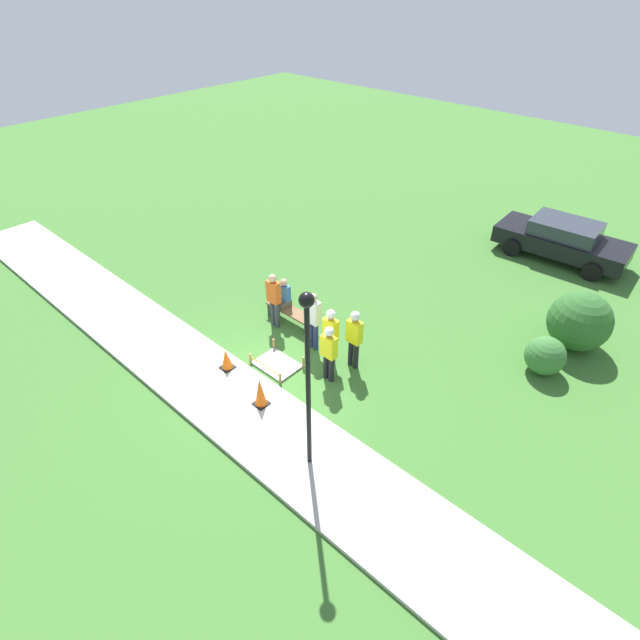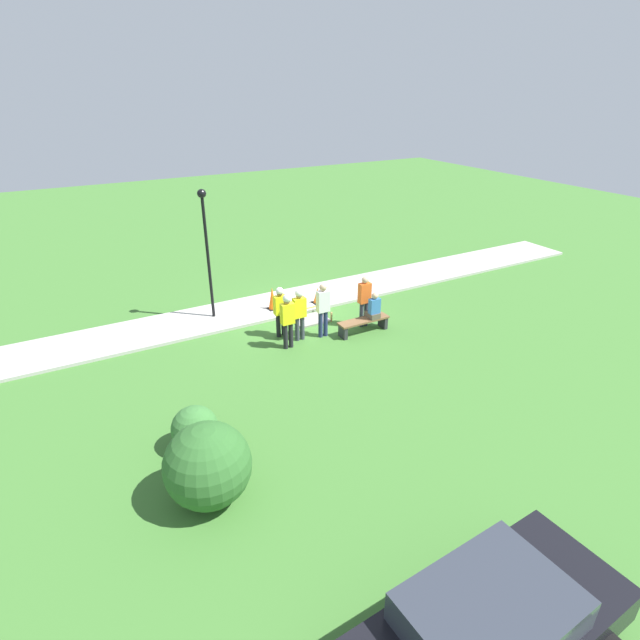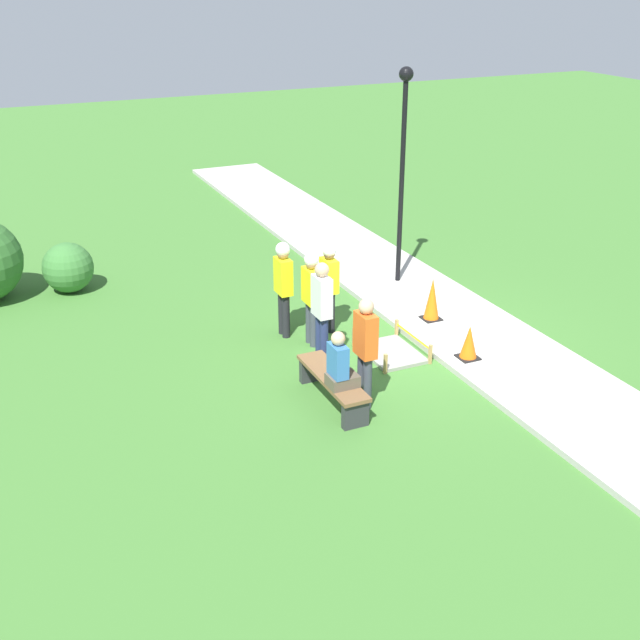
{
  "view_description": "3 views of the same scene",
  "coord_description": "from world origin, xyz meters",
  "px_view_note": "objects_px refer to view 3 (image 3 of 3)",
  "views": [
    {
      "loc": [
        7.47,
        -6.09,
        8.89
      ],
      "look_at": [
        0.36,
        1.72,
        1.17
      ],
      "focal_mm": 28.0,
      "sensor_mm": 36.0,
      "label": 1
    },
    {
      "loc": [
        7.02,
        14.2,
        7.35
      ],
      "look_at": [
        0.25,
        2.02,
        0.71
      ],
      "focal_mm": 28.0,
      "sensor_mm": 36.0,
      "label": 2
    },
    {
      "loc": [
        -10.94,
        6.84,
        6.17
      ],
      "look_at": [
        0.16,
        1.78,
        0.74
      ],
      "focal_mm": 45.0,
      "sensor_mm": 36.0,
      "label": 3
    }
  ],
  "objects_px": {
    "traffic_cone_near_patch": "(469,342)",
    "worker_assistant": "(329,280)",
    "person_seated_on_bench": "(340,365)",
    "worker_supervisor": "(283,281)",
    "park_bench": "(332,383)",
    "worker_trainee": "(311,291)",
    "bystander_in_orange_shirt": "(365,346)",
    "lamppost_near": "(403,147)",
    "traffic_cone_far_patch": "(432,299)",
    "bystander_in_gray_shirt": "(322,307)"
  },
  "relations": [
    {
      "from": "traffic_cone_near_patch",
      "to": "worker_assistant",
      "type": "xyz_separation_m",
      "value": [
        2.18,
        1.56,
        0.59
      ]
    },
    {
      "from": "worker_trainee",
      "to": "lamppost_near",
      "type": "relative_size",
      "value": 0.4
    },
    {
      "from": "traffic_cone_near_patch",
      "to": "lamppost_near",
      "type": "relative_size",
      "value": 0.14
    },
    {
      "from": "person_seated_on_bench",
      "to": "worker_trainee",
      "type": "bearing_deg",
      "value": -14.26
    },
    {
      "from": "person_seated_on_bench",
      "to": "worker_assistant",
      "type": "relative_size",
      "value": 0.53
    },
    {
      "from": "person_seated_on_bench",
      "to": "worker_supervisor",
      "type": "distance_m",
      "value": 2.94
    },
    {
      "from": "bystander_in_orange_shirt",
      "to": "traffic_cone_near_patch",
      "type": "bearing_deg",
      "value": -76.8
    },
    {
      "from": "lamppost_near",
      "to": "bystander_in_orange_shirt",
      "type": "bearing_deg",
      "value": 144.75
    },
    {
      "from": "traffic_cone_near_patch",
      "to": "person_seated_on_bench",
      "type": "bearing_deg",
      "value": 102.47
    },
    {
      "from": "traffic_cone_far_patch",
      "to": "park_bench",
      "type": "xyz_separation_m",
      "value": [
        -1.89,
        2.93,
        -0.17
      ]
    },
    {
      "from": "worker_supervisor",
      "to": "worker_trainee",
      "type": "relative_size",
      "value": 1.03
    },
    {
      "from": "bystander_in_gray_shirt",
      "to": "worker_trainee",
      "type": "bearing_deg",
      "value": -11.22
    },
    {
      "from": "traffic_cone_far_patch",
      "to": "worker_assistant",
      "type": "bearing_deg",
      "value": 73.79
    },
    {
      "from": "person_seated_on_bench",
      "to": "worker_trainee",
      "type": "height_order",
      "value": "worker_trainee"
    },
    {
      "from": "traffic_cone_far_patch",
      "to": "bystander_in_gray_shirt",
      "type": "height_order",
      "value": "bystander_in_gray_shirt"
    },
    {
      "from": "park_bench",
      "to": "person_seated_on_bench",
      "type": "distance_m",
      "value": 0.6
    },
    {
      "from": "worker_assistant",
      "to": "traffic_cone_far_patch",
      "type": "bearing_deg",
      "value": -106.21
    },
    {
      "from": "traffic_cone_far_patch",
      "to": "worker_assistant",
      "type": "height_order",
      "value": "worker_assistant"
    },
    {
      "from": "worker_assistant",
      "to": "bystander_in_orange_shirt",
      "type": "height_order",
      "value": "bystander_in_orange_shirt"
    },
    {
      "from": "park_bench",
      "to": "person_seated_on_bench",
      "type": "bearing_deg",
      "value": 171.72
    },
    {
      "from": "worker_trainee",
      "to": "person_seated_on_bench",
      "type": "bearing_deg",
      "value": 165.74
    },
    {
      "from": "park_bench",
      "to": "bystander_in_gray_shirt",
      "type": "height_order",
      "value": "bystander_in_gray_shirt"
    },
    {
      "from": "traffic_cone_far_patch",
      "to": "worker_assistant",
      "type": "distance_m",
      "value": 1.99
    },
    {
      "from": "worker_assistant",
      "to": "bystander_in_orange_shirt",
      "type": "bearing_deg",
      "value": 165.99
    },
    {
      "from": "worker_trainee",
      "to": "bystander_in_orange_shirt",
      "type": "distance_m",
      "value": 2.31
    },
    {
      "from": "lamppost_near",
      "to": "worker_assistant",
      "type": "bearing_deg",
      "value": 122.95
    },
    {
      "from": "worker_assistant",
      "to": "lamppost_near",
      "type": "xyz_separation_m",
      "value": [
        1.48,
        -2.28,
        1.9
      ]
    },
    {
      "from": "park_bench",
      "to": "bystander_in_orange_shirt",
      "type": "bearing_deg",
      "value": -124.28
    },
    {
      "from": "lamppost_near",
      "to": "person_seated_on_bench",
      "type": "bearing_deg",
      "value": 141.29
    },
    {
      "from": "traffic_cone_near_patch",
      "to": "traffic_cone_far_patch",
      "type": "xyz_separation_m",
      "value": [
        1.64,
        -0.29,
        0.11
      ]
    },
    {
      "from": "traffic_cone_far_patch",
      "to": "park_bench",
      "type": "height_order",
      "value": "traffic_cone_far_patch"
    },
    {
      "from": "worker_assistant",
      "to": "lamppost_near",
      "type": "distance_m",
      "value": 3.32
    },
    {
      "from": "bystander_in_orange_shirt",
      "to": "bystander_in_gray_shirt",
      "type": "height_order",
      "value": "bystander_in_gray_shirt"
    },
    {
      "from": "worker_assistant",
      "to": "worker_supervisor",
      "type": "bearing_deg",
      "value": 80.23
    },
    {
      "from": "park_bench",
      "to": "worker_trainee",
      "type": "height_order",
      "value": "worker_trainee"
    },
    {
      "from": "traffic_cone_near_patch",
      "to": "worker_assistant",
      "type": "distance_m",
      "value": 2.75
    },
    {
      "from": "traffic_cone_near_patch",
      "to": "person_seated_on_bench",
      "type": "distance_m",
      "value": 2.79
    },
    {
      "from": "traffic_cone_near_patch",
      "to": "worker_assistant",
      "type": "height_order",
      "value": "worker_assistant"
    },
    {
      "from": "worker_trainee",
      "to": "worker_supervisor",
      "type": "bearing_deg",
      "value": 28.72
    },
    {
      "from": "bystander_in_gray_shirt",
      "to": "lamppost_near",
      "type": "distance_m",
      "value": 4.38
    },
    {
      "from": "traffic_cone_near_patch",
      "to": "bystander_in_gray_shirt",
      "type": "relative_size",
      "value": 0.33
    },
    {
      "from": "person_seated_on_bench",
      "to": "worker_supervisor",
      "type": "relative_size",
      "value": 0.5
    },
    {
      "from": "park_bench",
      "to": "worker_supervisor",
      "type": "distance_m",
      "value": 2.69
    },
    {
      "from": "person_seated_on_bench",
      "to": "worker_supervisor",
      "type": "xyz_separation_m",
      "value": [
        2.92,
        -0.3,
        0.24
      ]
    },
    {
      "from": "traffic_cone_near_patch",
      "to": "person_seated_on_bench",
      "type": "height_order",
      "value": "person_seated_on_bench"
    },
    {
      "from": "traffic_cone_far_patch",
      "to": "worker_supervisor",
      "type": "bearing_deg",
      "value": 75.74
    },
    {
      "from": "traffic_cone_far_patch",
      "to": "lamppost_near",
      "type": "distance_m",
      "value": 3.15
    },
    {
      "from": "park_bench",
      "to": "worker_trainee",
      "type": "bearing_deg",
      "value": -15.25
    },
    {
      "from": "traffic_cone_near_patch",
      "to": "bystander_in_orange_shirt",
      "type": "distance_m",
      "value": 2.38
    },
    {
      "from": "traffic_cone_near_patch",
      "to": "worker_assistant",
      "type": "bearing_deg",
      "value": 35.6
    }
  ]
}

